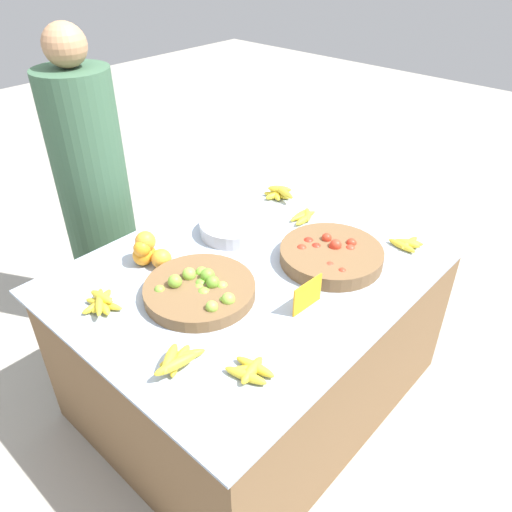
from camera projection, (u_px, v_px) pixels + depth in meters
name	position (u px, v px, depth m)	size (l,w,h in m)	color
ground_plane	(256.00, 388.00, 2.46)	(12.00, 12.00, 0.00)	#A39E93
market_table	(256.00, 332.00, 2.25)	(1.52, 1.19, 0.74)	brown
lime_bowl	(200.00, 290.00, 1.87)	(0.42, 0.42, 0.09)	brown
tomato_basket	(331.00, 255.00, 2.06)	(0.43, 0.43, 0.09)	brown
orange_pile	(148.00, 251.00, 2.03)	(0.12, 0.17, 0.14)	orange
metal_bowl	(233.00, 228.00, 2.24)	(0.29, 0.29, 0.06)	#B7B7BF
price_sign	(307.00, 295.00, 1.80)	(0.15, 0.01, 0.12)	orange
banana_bunch_back_center	(251.00, 371.00, 1.55)	(0.13, 0.15, 0.04)	yellow
banana_bunch_front_left	(304.00, 216.00, 2.36)	(0.16, 0.10, 0.03)	yellow
banana_bunch_middle_left	(279.00, 193.00, 2.53)	(0.13, 0.19, 0.06)	yellow
banana_bunch_front_center	(101.00, 302.00, 1.82)	(0.15, 0.16, 0.06)	yellow
banana_bunch_middle_right	(177.00, 360.00, 1.57)	(0.20, 0.11, 0.06)	yellow
banana_bunch_front_right	(407.00, 244.00, 2.16)	(0.13, 0.14, 0.03)	yellow
vendor_person	(97.00, 205.00, 2.51)	(0.34, 0.34, 1.58)	#385B42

